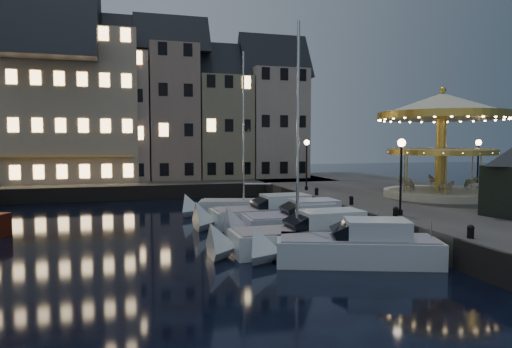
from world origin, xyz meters
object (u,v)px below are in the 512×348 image
object	(u,v)px
streetlamp_b	(401,166)
bollard_d	(317,191)
bollard_b	(396,212)
ticket_kiosk	(512,170)
motorboat_e	(266,216)
streetlamp_d	(478,159)
bollard_a	(471,231)
motorboat_d	(295,223)
motorboat_f	(247,209)
motorboat_c	(305,238)
motorboat_b	(348,249)
carousel	(442,125)
streetlamp_c	(307,157)
bollard_c	(351,200)

from	to	relation	value
streetlamp_b	bollard_d	size ratio (longest dim) A/B	7.32
bollard_b	ticket_kiosk	distance (m)	6.62
motorboat_e	ticket_kiosk	size ratio (longest dim) A/B	2.05
streetlamp_d	bollard_a	bearing A→B (deg)	-132.47
motorboat_d	motorboat_f	world-z (taller)	motorboat_f
streetlamp_d	streetlamp_b	bearing A→B (deg)	-148.22
streetlamp_d	bollard_a	size ratio (longest dim) A/B	7.32
motorboat_c	streetlamp_d	bearing A→B (deg)	25.47
motorboat_b	carousel	xyz separation A→B (m)	(12.64, 10.25, 5.88)
bollard_a	motorboat_b	distance (m)	5.10
streetlamp_b	motorboat_c	size ratio (longest dim) A/B	0.35
streetlamp_c	motorboat_b	world-z (taller)	streetlamp_c
motorboat_e	bollard_d	bearing A→B (deg)	38.80
bollard_d	motorboat_f	distance (m)	5.69
bollard_d	motorboat_d	xyz separation A→B (m)	(-4.46, -7.16, -0.96)
bollard_c	carousel	xyz separation A→B (m)	(8.12, 1.92, 4.92)
bollard_d	ticket_kiosk	bearing A→B (deg)	-63.27
bollard_c	motorboat_e	size ratio (longest dim) A/B	0.07
motorboat_d	carousel	distance (m)	14.35
motorboat_b	motorboat_c	size ratio (longest dim) A/B	0.66
bollard_c	carousel	size ratio (longest dim) A/B	0.06
bollard_a	motorboat_f	xyz separation A→B (m)	(-5.57, 15.57, -1.07)
motorboat_b	ticket_kiosk	bearing A→B (deg)	9.80
streetlamp_b	motorboat_c	distance (m)	7.06
streetlamp_d	ticket_kiosk	xyz separation A→B (m)	(-5.85, -9.01, -0.19)
motorboat_d	bollard_a	bearing A→B (deg)	-63.21
streetlamp_b	streetlamp_d	bearing A→B (deg)	31.78
bollard_b	motorboat_f	bearing A→B (deg)	118.95
bollard_a	bollard_c	size ratio (longest dim) A/B	1.00
bollard_d	carousel	size ratio (longest dim) A/B	0.06
streetlamp_c	bollard_d	distance (m)	4.29
streetlamp_b	ticket_kiosk	bearing A→B (deg)	-20.22
motorboat_b	motorboat_c	world-z (taller)	motorboat_c
carousel	motorboat_e	bearing A→B (deg)	-177.03
streetlamp_b	motorboat_d	size ratio (longest dim) A/B	0.54
bollard_b	streetlamp_b	bearing A→B (deg)	39.81
bollard_d	motorboat_d	world-z (taller)	motorboat_d
ticket_kiosk	motorboat_b	bearing A→B (deg)	-170.20
bollard_a	motorboat_d	size ratio (longest dim) A/B	0.07
bollard_a	bollard_b	world-z (taller)	same
streetlamp_b	motorboat_b	world-z (taller)	streetlamp_b
streetlamp_c	bollard_c	xyz separation A→B (m)	(-0.60, -9.00, -2.41)
bollard_d	motorboat_e	world-z (taller)	motorboat_e
bollard_b	carousel	size ratio (longest dim) A/B	0.06
streetlamp_c	motorboat_f	xyz separation A→B (m)	(-6.17, -3.93, -3.49)
motorboat_d	streetlamp_d	bearing A→B (deg)	14.26
bollard_b	motorboat_c	xyz separation A→B (m)	(-5.49, -0.78, -0.92)
bollard_c	motorboat_c	world-z (taller)	motorboat_c
bollard_b	motorboat_f	distance (m)	11.56
motorboat_f	streetlamp_c	bearing A→B (deg)	32.47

